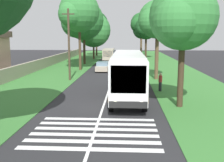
# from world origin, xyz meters

# --- Properties ---
(ground) EXTENTS (160.00, 160.00, 0.00)m
(ground) POSITION_xyz_m (0.00, 0.00, 0.00)
(ground) COLOR #262628
(grass_verge_left) EXTENTS (120.00, 8.00, 0.04)m
(grass_verge_left) POSITION_xyz_m (15.00, 8.20, 0.02)
(grass_verge_left) COLOR #387533
(grass_verge_left) RESTS_ON ground
(grass_verge_right) EXTENTS (120.00, 8.00, 0.04)m
(grass_verge_right) POSITION_xyz_m (15.00, -8.20, 0.02)
(grass_verge_right) COLOR #387533
(grass_verge_right) RESTS_ON ground
(centre_line) EXTENTS (110.00, 0.16, 0.01)m
(centre_line) POSITION_xyz_m (15.00, 0.00, 0.00)
(centre_line) COLOR silver
(centre_line) RESTS_ON ground
(coach_bus) EXTENTS (11.16, 2.62, 3.73)m
(coach_bus) POSITION_xyz_m (3.05, -1.80, 2.15)
(coach_bus) COLOR white
(coach_bus) RESTS_ON ground
(zebra_crossing) EXTENTS (4.95, 6.80, 0.01)m
(zebra_crossing) POSITION_xyz_m (-5.11, 0.00, 0.00)
(zebra_crossing) COLOR silver
(zebra_crossing) RESTS_ON ground
(trailing_car_0) EXTENTS (4.30, 1.78, 1.43)m
(trailing_car_0) POSITION_xyz_m (20.28, 1.84, 0.67)
(trailing_car_0) COLOR #B7A893
(trailing_car_0) RESTS_ON ground
(trailing_car_1) EXTENTS (4.30, 1.78, 1.43)m
(trailing_car_1) POSITION_xyz_m (27.07, -1.75, 0.67)
(trailing_car_1) COLOR navy
(trailing_car_1) RESTS_ON ground
(trailing_minibus_0) EXTENTS (6.00, 2.14, 2.53)m
(trailing_minibus_0) POSITION_xyz_m (36.40, 2.02, 1.55)
(trailing_minibus_0) COLOR #BFB299
(trailing_minibus_0) RESTS_ON ground
(roadside_tree_left_0) EXTENTS (7.19, 5.93, 11.28)m
(roadside_tree_left_0) POSITION_xyz_m (51.66, 6.40, 8.17)
(roadside_tree_left_0) COLOR #3D2D1E
(roadside_tree_left_0) RESTS_ON grass_verge_left
(roadside_tree_left_1) EXTENTS (7.08, 5.95, 11.54)m
(roadside_tree_left_1) POSITION_xyz_m (21.50, 5.47, 8.43)
(roadside_tree_left_1) COLOR #4C3826
(roadside_tree_left_1) RESTS_ON grass_verge_left
(roadside_tree_left_2) EXTENTS (9.04, 7.22, 11.42)m
(roadside_tree_left_2) POSITION_xyz_m (30.31, 6.32, 7.67)
(roadside_tree_left_2) COLOR #3D2D1E
(roadside_tree_left_2) RESTS_ON grass_verge_left
(roadside_tree_left_4) EXTENTS (9.05, 7.58, 10.13)m
(roadside_tree_left_4) POSITION_xyz_m (41.78, 5.95, 6.18)
(roadside_tree_left_4) COLOR #4C3826
(roadside_tree_left_4) RESTS_ON grass_verge_left
(roadside_tree_right_0) EXTENTS (6.79, 5.53, 10.97)m
(roadside_tree_right_0) POSITION_xyz_m (51.57, -5.12, 8.09)
(roadside_tree_right_0) COLOR brown
(roadside_tree_right_0) RESTS_ON grass_verge_right
(roadside_tree_right_1) EXTENTS (5.79, 5.15, 9.42)m
(roadside_tree_right_1) POSITION_xyz_m (43.30, -5.87, 6.76)
(roadside_tree_right_1) COLOR #3D2D1E
(roadside_tree_right_1) RESTS_ON grass_verge_right
(roadside_tree_right_2) EXTENTS (6.36, 5.38, 9.59)m
(roadside_tree_right_2) POSITION_xyz_m (63.77, -5.95, 6.79)
(roadside_tree_right_2) COLOR #3D2D1E
(roadside_tree_right_2) RESTS_ON grass_verge_right
(roadside_tree_right_3) EXTENTS (5.41, 4.47, 9.19)m
(roadside_tree_right_3) POSITION_xyz_m (13.10, -5.05, 6.84)
(roadside_tree_right_3) COLOR brown
(roadside_tree_right_3) RESTS_ON grass_verge_right
(roadside_tree_right_4) EXTENTS (5.58, 4.71, 8.75)m
(roadside_tree_right_4) POSITION_xyz_m (0.43, -5.43, 6.30)
(roadside_tree_right_4) COLOR #3D2D1E
(roadside_tree_right_4) RESTS_ON grass_verge_right
(utility_pole) EXTENTS (0.24, 1.40, 8.09)m
(utility_pole) POSITION_xyz_m (11.85, 4.92, 4.23)
(utility_pole) COLOR #473828
(utility_pole) RESTS_ON grass_verge_left
(roadside_wall) EXTENTS (70.00, 0.40, 1.56)m
(roadside_wall) POSITION_xyz_m (20.00, 11.60, 0.82)
(roadside_wall) COLOR #9E937F
(roadside_wall) RESTS_ON grass_verge_left
(pedestrian) EXTENTS (0.34, 0.34, 1.69)m
(pedestrian) POSITION_xyz_m (5.95, -4.81, 0.91)
(pedestrian) COLOR #26262D
(pedestrian) RESTS_ON grass_verge_right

